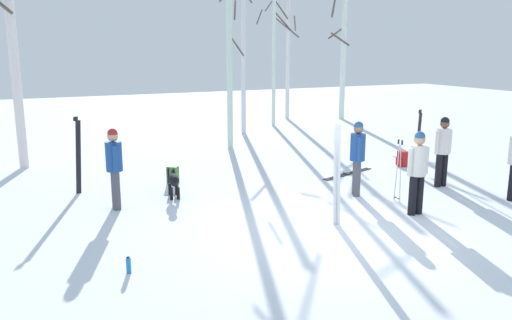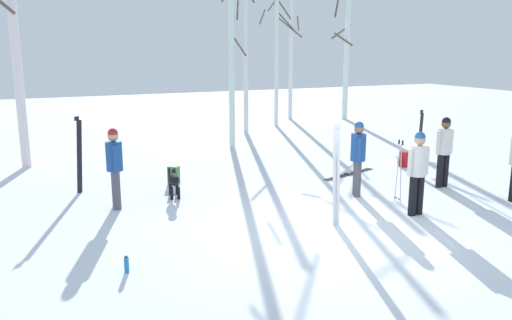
# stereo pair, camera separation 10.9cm
# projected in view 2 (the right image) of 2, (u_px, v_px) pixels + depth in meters

# --- Properties ---
(ground_plane) EXTENTS (60.00, 60.00, 0.00)m
(ground_plane) POSITION_uv_depth(u_px,v_px,m) (334.00, 232.00, 9.57)
(ground_plane) COLOR white
(person_0) EXTENTS (0.34, 0.47, 1.72)m
(person_0) POSITION_uv_depth(u_px,v_px,m) (358.00, 154.00, 11.75)
(person_0) COLOR #4C4C56
(person_0) RESTS_ON ground_plane
(person_1) EXTENTS (0.52, 0.34, 1.72)m
(person_1) POSITION_uv_depth(u_px,v_px,m) (418.00, 168.00, 10.38)
(person_1) COLOR black
(person_1) RESTS_ON ground_plane
(person_2) EXTENTS (0.34, 0.52, 1.72)m
(person_2) POSITION_uv_depth(u_px,v_px,m) (115.00, 163.00, 10.81)
(person_2) COLOR #4C4C56
(person_2) RESTS_ON ground_plane
(person_3) EXTENTS (0.52, 0.34, 1.72)m
(person_3) POSITION_uv_depth(u_px,v_px,m) (444.00, 147.00, 12.49)
(person_3) COLOR black
(person_3) RESTS_ON ground_plane
(dog) EXTENTS (0.33, 0.89, 0.57)m
(dog) POSITION_uv_depth(u_px,v_px,m) (174.00, 181.00, 11.71)
(dog) COLOR black
(dog) RESTS_ON ground_plane
(ski_pair_planted_0) EXTENTS (0.20, 0.07, 1.76)m
(ski_pair_planted_0) POSITION_uv_depth(u_px,v_px,m) (420.00, 143.00, 13.60)
(ski_pair_planted_0) COLOR black
(ski_pair_planted_0) RESTS_ON ground_plane
(ski_pair_planted_1) EXTENTS (0.23, 0.14, 1.80)m
(ski_pair_planted_1) POSITION_uv_depth(u_px,v_px,m) (79.00, 155.00, 12.03)
(ski_pair_planted_1) COLOR black
(ski_pair_planted_1) RESTS_ON ground_plane
(ski_pair_planted_2) EXTENTS (0.16, 0.10, 1.98)m
(ski_pair_planted_2) POSITION_uv_depth(u_px,v_px,m) (336.00, 175.00, 9.75)
(ski_pair_planted_2) COLOR white
(ski_pair_planted_2) RESTS_ON ground_plane
(ski_pair_lying_0) EXTENTS (1.89, 0.76, 0.05)m
(ski_pair_lying_0) POSITION_uv_depth(u_px,v_px,m) (349.00, 174.00, 13.93)
(ski_pair_lying_0) COLOR black
(ski_pair_lying_0) RESTS_ON ground_plane
(ski_poles_0) EXTENTS (0.07, 0.25, 1.51)m
(ski_poles_0) POSITION_uv_depth(u_px,v_px,m) (444.00, 149.00, 13.27)
(ski_poles_0) COLOR #B2B2BC
(ski_poles_0) RESTS_ON ground_plane
(ski_poles_1) EXTENTS (0.07, 0.21, 1.38)m
(ski_poles_1) POSITION_uv_depth(u_px,v_px,m) (399.00, 169.00, 11.33)
(ski_poles_1) COLOR #B2B2BC
(ski_poles_1) RESTS_ON ground_plane
(backpack_0) EXTENTS (0.34, 0.35, 0.44)m
(backpack_0) POSITION_uv_depth(u_px,v_px,m) (174.00, 175.00, 12.98)
(backpack_0) COLOR #4C7F3F
(backpack_0) RESTS_ON ground_plane
(backpack_1) EXTENTS (0.29, 0.26, 0.44)m
(backpack_1) POSITION_uv_depth(u_px,v_px,m) (404.00, 159.00, 14.80)
(backpack_1) COLOR red
(backpack_1) RESTS_ON ground_plane
(water_bottle_0) EXTENTS (0.07, 0.07, 0.27)m
(water_bottle_0) POSITION_uv_depth(u_px,v_px,m) (127.00, 264.00, 7.84)
(water_bottle_0) COLOR #1E72BF
(water_bottle_0) RESTS_ON ground_plane
(birch_tree_1) EXTENTS (1.36, 1.37, 6.80)m
(birch_tree_1) POSITION_uv_depth(u_px,v_px,m) (14.00, 41.00, 14.00)
(birch_tree_1) COLOR silver
(birch_tree_1) RESTS_ON ground_plane
(birch_tree_2) EXTENTS (1.10, 1.22, 7.79)m
(birch_tree_2) POSITION_uv_depth(u_px,v_px,m) (231.00, 27.00, 16.76)
(birch_tree_2) COLOR silver
(birch_tree_2) RESTS_ON ground_plane
(birch_tree_3) EXTENTS (0.72, 1.01, 5.95)m
(birch_tree_3) POSITION_uv_depth(u_px,v_px,m) (245.00, 61.00, 19.97)
(birch_tree_3) COLOR silver
(birch_tree_3) RESTS_ON ground_plane
(birch_tree_4) EXTENTS (1.29, 1.69, 6.80)m
(birch_tree_4) POSITION_uv_depth(u_px,v_px,m) (276.00, 43.00, 21.81)
(birch_tree_4) COLOR silver
(birch_tree_4) RESTS_ON ground_plane
(birch_tree_5) EXTENTS (1.71, 1.71, 6.49)m
(birch_tree_5) POSITION_uv_depth(u_px,v_px,m) (291.00, 45.00, 23.95)
(birch_tree_5) COLOR silver
(birch_tree_5) RESTS_ON ground_plane
(birch_tree_6) EXTENTS (1.30, 1.43, 5.89)m
(birch_tree_6) POSITION_uv_depth(u_px,v_px,m) (346.00, 54.00, 24.03)
(birch_tree_6) COLOR silver
(birch_tree_6) RESTS_ON ground_plane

